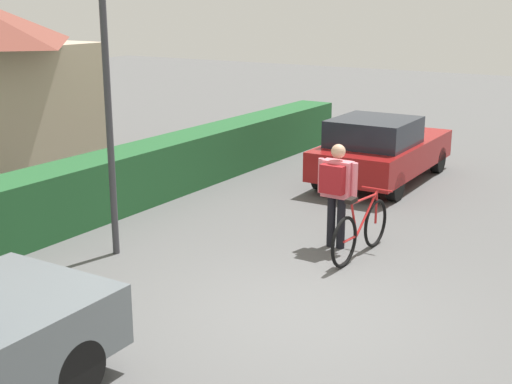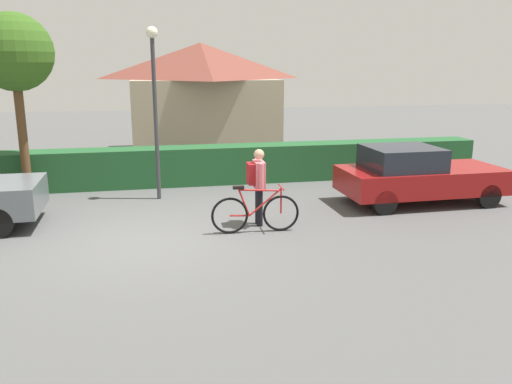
% 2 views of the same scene
% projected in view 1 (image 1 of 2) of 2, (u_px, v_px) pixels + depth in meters
% --- Properties ---
extents(ground_plane, '(60.00, 60.00, 0.00)m').
position_uv_depth(ground_plane, '(300.00, 312.00, 8.52)').
color(ground_plane, '#505050').
extents(hedge_row, '(19.66, 0.90, 1.05)m').
position_uv_depth(hedge_row, '(27.00, 209.00, 10.89)').
color(hedge_row, '#21532A').
rests_on(hedge_row, ground).
extents(parked_car_far, '(3.93, 1.80, 1.40)m').
position_uv_depth(parked_car_far, '(381.00, 149.00, 14.44)').
color(parked_car_far, maroon).
rests_on(parked_car_far, ground).
extents(bicycle, '(1.79, 0.50, 0.97)m').
position_uv_depth(bicycle, '(361.00, 230.00, 10.27)').
color(bicycle, black).
rests_on(bicycle, ground).
extents(person_rider, '(0.35, 0.66, 1.62)m').
position_uv_depth(person_rider, '(336.00, 186.00, 10.48)').
color(person_rider, black).
rests_on(person_rider, ground).
extents(street_lamp, '(0.28, 0.28, 4.18)m').
position_uv_depth(street_lamp, '(106.00, 72.00, 9.78)').
color(street_lamp, '#38383D').
rests_on(street_lamp, ground).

